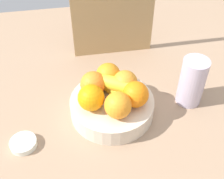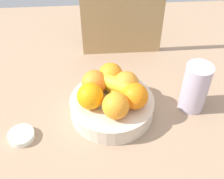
# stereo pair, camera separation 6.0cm
# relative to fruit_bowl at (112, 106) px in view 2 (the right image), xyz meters

# --- Properties ---
(ground_plane) EXTENTS (1.80, 1.40, 0.03)m
(ground_plane) POSITION_rel_fruit_bowl_xyz_m (0.03, -0.03, -0.04)
(ground_plane) COLOR #9D7E62
(fruit_bowl) EXTENTS (0.24, 0.24, 0.05)m
(fruit_bowl) POSITION_rel_fruit_bowl_xyz_m (0.00, 0.00, 0.00)
(fruit_bowl) COLOR beige
(fruit_bowl) RESTS_ON ground_plane
(orange_front_left) EXTENTS (0.07, 0.07, 0.07)m
(orange_front_left) POSITION_rel_fruit_bowl_xyz_m (0.01, -0.06, 0.06)
(orange_front_left) COLOR orange
(orange_front_left) RESTS_ON fruit_bowl
(orange_front_right) EXTENTS (0.07, 0.07, 0.07)m
(orange_front_right) POSITION_rel_fruit_bowl_xyz_m (0.06, -0.03, 0.06)
(orange_front_right) COLOR orange
(orange_front_right) RESTS_ON fruit_bowl
(orange_center) EXTENTS (0.07, 0.07, 0.07)m
(orange_center) POSITION_rel_fruit_bowl_xyz_m (0.04, 0.02, 0.06)
(orange_center) COLOR orange
(orange_center) RESTS_ON fruit_bowl
(orange_back_left) EXTENTS (0.07, 0.07, 0.07)m
(orange_back_left) POSITION_rel_fruit_bowl_xyz_m (0.00, 0.07, 0.06)
(orange_back_left) COLOR orange
(orange_back_left) RESTS_ON fruit_bowl
(orange_back_right) EXTENTS (0.07, 0.07, 0.07)m
(orange_back_right) POSITION_rel_fruit_bowl_xyz_m (-0.05, 0.04, 0.06)
(orange_back_right) COLOR orange
(orange_back_right) RESTS_ON fruit_bowl
(orange_top_stack) EXTENTS (0.07, 0.07, 0.07)m
(orange_top_stack) POSITION_rel_fruit_bowl_xyz_m (-0.06, -0.02, 0.06)
(orange_top_stack) COLOR orange
(orange_top_stack) RESTS_ON fruit_bowl
(banana_bunch) EXTENTS (0.16, 0.16, 0.06)m
(banana_bunch) POSITION_rel_fruit_bowl_xyz_m (0.01, 0.02, 0.06)
(banana_bunch) COLOR yellow
(banana_bunch) RESTS_ON fruit_bowl
(cutting_board) EXTENTS (0.28, 0.02, 0.36)m
(cutting_board) POSITION_rel_fruit_bowl_xyz_m (0.06, 0.30, 0.15)
(cutting_board) COLOR tan
(cutting_board) RESTS_ON ground_plane
(thermos_tumbler) EXTENTS (0.07, 0.07, 0.15)m
(thermos_tumbler) POSITION_rel_fruit_bowl_xyz_m (0.24, 0.01, 0.05)
(thermos_tumbler) COLOR #BBAFC4
(thermos_tumbler) RESTS_ON ground_plane
(jar_lid) EXTENTS (0.07, 0.07, 0.02)m
(jar_lid) POSITION_rel_fruit_bowl_xyz_m (-0.25, -0.07, -0.02)
(jar_lid) COLOR white
(jar_lid) RESTS_ON ground_plane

